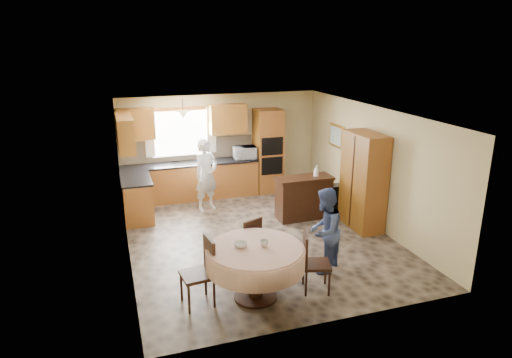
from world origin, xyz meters
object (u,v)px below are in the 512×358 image
object	(u,v)px
oven_tower	(268,151)
cupboard	(363,181)
person_dining	(325,231)
chair_right	(312,260)
dining_table	(255,258)
chair_back	(249,241)
chair_left	(202,268)
sideboard	(304,199)
person_sink	(206,175)

from	to	relation	value
oven_tower	cupboard	xyz separation A→B (m)	(1.07, -2.83, -0.06)
person_dining	chair_right	bearing A→B (deg)	3.75
oven_tower	person_dining	bearing A→B (deg)	-97.04
dining_table	chair_back	bearing A→B (deg)	79.07
cupboard	person_dining	bearing A→B (deg)	-137.30
chair_back	dining_table	bearing A→B (deg)	54.80
oven_tower	chair_left	xyz separation A→B (m)	(-2.69, -4.66, -0.49)
chair_back	person_dining	distance (m)	1.29
dining_table	chair_right	bearing A→B (deg)	-3.83
chair_left	chair_right	distance (m)	1.70
dining_table	person_dining	world-z (taller)	person_dining
oven_tower	dining_table	world-z (taller)	oven_tower
chair_back	sideboard	bearing A→B (deg)	-158.99
oven_tower	chair_back	xyz separation A→B (m)	(-1.73, -3.88, -0.54)
cupboard	person_sink	world-z (taller)	cupboard
person_sink	person_dining	xyz separation A→B (m)	(1.26, -3.47, -0.10)
cupboard	person_sink	bearing A→B (deg)	145.24
oven_tower	person_sink	distance (m)	2.00
oven_tower	chair_right	bearing A→B (deg)	-101.70
chair_right	oven_tower	bearing A→B (deg)	5.43
person_dining	sideboard	bearing A→B (deg)	-150.05
sideboard	chair_right	world-z (taller)	chair_right
sideboard	person_dining	xyz separation A→B (m)	(-0.65, -2.29, 0.29)
dining_table	person_sink	world-z (taller)	person_sink
cupboard	chair_back	xyz separation A→B (m)	(-2.80, -1.05, -0.48)
dining_table	person_dining	bearing A→B (deg)	18.57
chair_right	person_sink	bearing A→B (deg)	28.36
person_sink	dining_table	bearing A→B (deg)	-115.40
sideboard	person_sink	size ratio (longest dim) A/B	0.74
chair_left	person_dining	size ratio (longest dim) A/B	0.71
sideboard	chair_back	bearing A→B (deg)	-135.78
person_sink	chair_right	bearing A→B (deg)	-102.57
cupboard	person_dining	xyz separation A→B (m)	(-1.60, -1.48, -0.27)
chair_left	person_sink	world-z (taller)	person_sink
sideboard	chair_left	size ratio (longest dim) A/B	1.19
chair_right	person_sink	distance (m)	4.07
person_dining	chair_left	bearing A→B (deg)	-35.23
sideboard	chair_back	xyz separation A→B (m)	(-1.85, -1.86, 0.08)
oven_tower	dining_table	bearing A→B (deg)	-111.73
cupboard	chair_back	size ratio (longest dim) A/B	2.11
dining_table	person_dining	distance (m)	1.45
sideboard	person_dining	bearing A→B (deg)	-106.84
person_dining	dining_table	bearing A→B (deg)	-25.69
cupboard	person_dining	world-z (taller)	cupboard
chair_right	person_sink	size ratio (longest dim) A/B	0.58
chair_right	person_dining	distance (m)	0.73
oven_tower	person_dining	xyz separation A→B (m)	(-0.53, -4.31, -0.32)
chair_left	person_sink	xyz separation A→B (m)	(0.89, 3.81, 0.26)
person_sink	chair_left	bearing A→B (deg)	-127.01
chair_back	person_dining	world-z (taller)	person_dining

